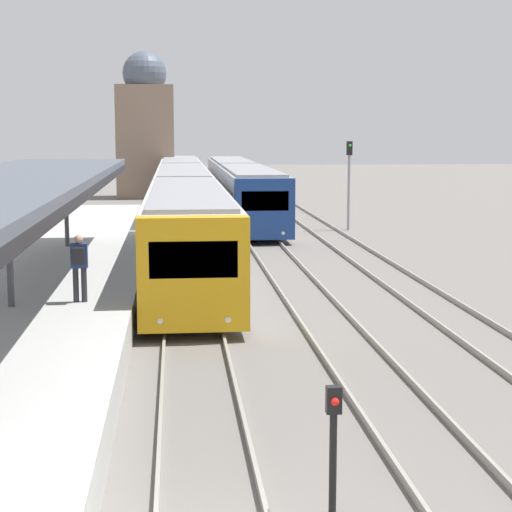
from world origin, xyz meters
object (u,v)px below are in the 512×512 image
train_near (183,196)px  train_far (239,186)px  signal_post_near (333,436)px  signal_mast_far (349,174)px  person_on_platform (79,262)px

train_near → train_far: size_ratio=1.57×
train_near → signal_post_near: bearing=-87.3°
signal_post_near → signal_mast_far: signal_mast_far is taller
train_near → train_far: bearing=67.8°
signal_post_near → signal_mast_far: 33.31m
train_near → signal_mast_far: 8.56m
person_on_platform → signal_mast_far: size_ratio=0.37×
signal_mast_far → signal_post_near: bearing=-101.9°
person_on_platform → signal_mast_far: (11.22, 22.14, 1.02)m
signal_post_near → train_far: bearing=87.4°
signal_post_near → train_near: bearing=92.7°
train_near → signal_post_near: (1.60, -33.25, -0.64)m
train_far → signal_mast_far: size_ratio=6.69×
signal_post_near → signal_mast_far: (6.86, 32.55, 1.78)m
person_on_platform → train_near: (2.77, 22.83, -0.12)m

